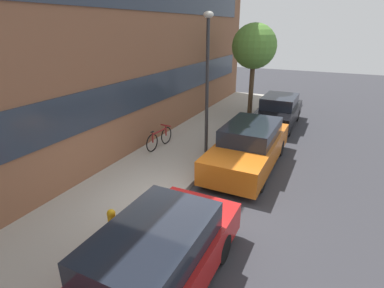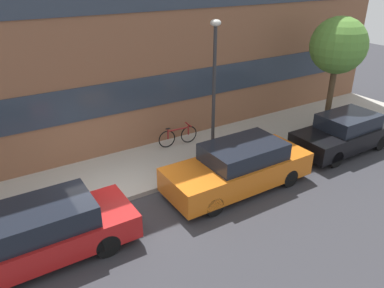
{
  "view_description": "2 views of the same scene",
  "coord_description": "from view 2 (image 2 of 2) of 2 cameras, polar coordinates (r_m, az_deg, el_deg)",
  "views": [
    {
      "loc": [
        -5.55,
        -3.32,
        4.34
      ],
      "look_at": [
        2.22,
        0.46,
        0.92
      ],
      "focal_mm": 28.0,
      "sensor_mm": 36.0,
      "label": 1
    },
    {
      "loc": [
        -3.03,
        -8.61,
        6.14
      ],
      "look_at": [
        2.53,
        0.27,
        1.14
      ],
      "focal_mm": 35.0,
      "sensor_mm": 36.0,
      "label": 2
    }
  ],
  "objects": [
    {
      "name": "lamp_post",
      "position": [
        11.66,
        3.4,
        9.82
      ],
      "size": [
        0.32,
        0.32,
        4.61
      ],
      "color": "#2D2D30",
      "rests_on": "sidewalk_strip"
    },
    {
      "name": "ground_plane",
      "position": [
        11.0,
        -10.63,
        -8.93
      ],
      "size": [
        56.0,
        56.0,
        0.0
      ],
      "primitive_type": "plane",
      "color": "#333338"
    },
    {
      "name": "parked_car_red",
      "position": [
        9.35,
        -22.73,
        -12.61
      ],
      "size": [
        4.59,
        1.68,
        1.37
      ],
      "rotation": [
        0.0,
        0.0,
        3.14
      ],
      "color": "#AD1919",
      "rests_on": "ground_plane"
    },
    {
      "name": "sidewalk_strip",
      "position": [
        12.12,
        -13.26,
        -5.28
      ],
      "size": [
        28.0,
        2.88,
        0.15
      ],
      "color": "#A8A399",
      "rests_on": "ground_plane"
    },
    {
      "name": "parked_car_black",
      "position": [
        14.6,
        22.17,
        1.57
      ],
      "size": [
        3.95,
        1.61,
        1.38
      ],
      "rotation": [
        0.0,
        0.0,
        3.14
      ],
      "color": "black",
      "rests_on": "ground_plane"
    },
    {
      "name": "street_tree",
      "position": [
        15.53,
        21.41,
        13.72
      ],
      "size": [
        2.13,
        2.13,
        4.36
      ],
      "color": "brown",
      "rests_on": "sidewalk_strip"
    },
    {
      "name": "parked_car_orange",
      "position": [
        11.3,
        7.17,
        -3.46
      ],
      "size": [
        4.55,
        1.73,
        1.43
      ],
      "rotation": [
        0.0,
        0.0,
        3.14
      ],
      "color": "#D16619",
      "rests_on": "ground_plane"
    },
    {
      "name": "bicycle",
      "position": [
        13.71,
        -2.13,
        1.31
      ],
      "size": [
        1.55,
        0.44,
        0.75
      ],
      "rotation": [
        0.0,
        0.0,
        -0.07
      ],
      "color": "black",
      "rests_on": "sidewalk_strip"
    },
    {
      "name": "fire_hydrant",
      "position": [
        10.78,
        -19.71,
        -7.79
      ],
      "size": [
        0.45,
        0.25,
        0.68
      ],
      "color": "gold",
      "rests_on": "sidewalk_strip"
    },
    {
      "name": "rowhouse_facade",
      "position": [
        12.37,
        -18.73,
        18.43
      ],
      "size": [
        28.0,
        1.02,
        9.75
      ],
      "color": "brown",
      "rests_on": "ground_plane"
    }
  ]
}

